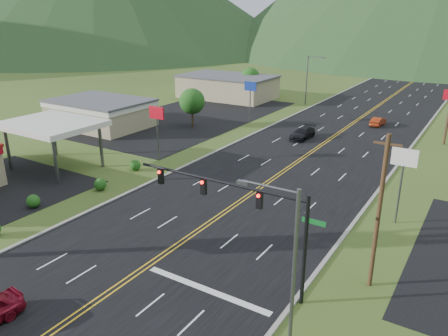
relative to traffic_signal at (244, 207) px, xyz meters
The scene contains 14 objects.
traffic_signal is the anchor object (origin of this frame).
streetlight_east 6.17m from the traffic_signal, 40.39° to the right, with size 3.28×0.25×9.00m.
streetlight_west 58.88m from the traffic_signal, 107.97° to the left, with size 3.28×0.25×9.00m.
gas_canopy 29.59m from the traffic_signal, 164.30° to the left, with size 10.00×8.00×5.30m.
building_west_mid 45.46m from the traffic_signal, 148.05° to the left, with size 14.40×10.40×4.10m.
building_west_far 64.15m from the traffic_signal, 122.56° to the left, with size 18.40×11.40×4.50m.
pole_sign_west_a 26.00m from the traffic_signal, 142.00° to the left, with size 2.00×0.18×6.40m.
pole_sign_west_b 43.17m from the traffic_signal, 118.32° to the left, with size 2.00×0.18×6.40m.
pole_sign_east_a 15.45m from the traffic_signal, 65.05° to the left, with size 2.00×0.18×6.40m.
tree_west_a 40.80m from the traffic_signal, 130.50° to the left, with size 3.84×3.84×5.82m.
tree_west_b 66.01m from the traffic_signal, 118.49° to the left, with size 3.84×3.84×5.82m.
utility_pole_a 8.08m from the traffic_signal, 29.72° to the left, with size 1.60×0.28×10.00m.
car_dark_mid 35.32m from the traffic_signal, 106.25° to the left, with size 2.06×5.07×1.47m, color black.
car_red_far 46.89m from the traffic_signal, 93.50° to the left, with size 1.37×3.94×1.30m, color maroon.
Camera 1 is at (18.21, -7.05, 16.47)m, focal length 35.00 mm.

